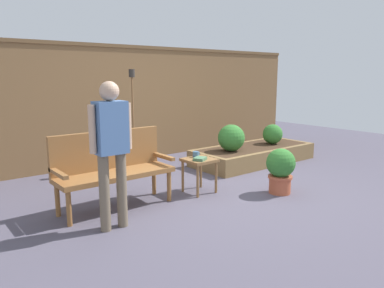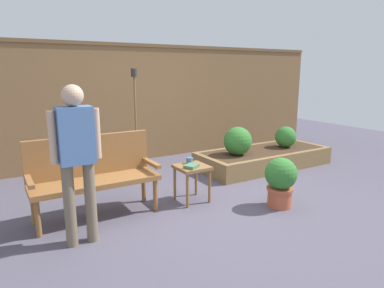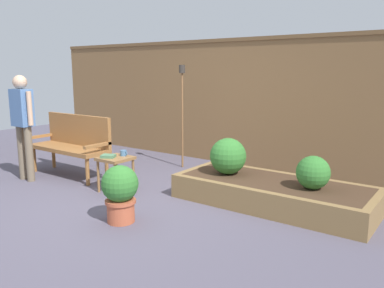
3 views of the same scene
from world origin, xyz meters
TOP-DOWN VIEW (x-y plane):
  - ground_plane at (0.00, 0.00)m, footprint 14.00×14.00m
  - fence_back at (0.00, 2.60)m, footprint 8.40×0.14m
  - garden_bench at (-1.52, 0.46)m, footprint 1.44×0.48m
  - side_table at (-0.32, 0.22)m, footprint 0.40×0.40m
  - cup_on_table at (-0.28, 0.34)m, footprint 0.12×0.09m
  - book_on_table at (-0.37, 0.15)m, footprint 0.22×0.21m
  - potted_boxwood at (0.53, -0.51)m, footprint 0.40×0.40m
  - raised_planter_bed at (1.63, 0.98)m, footprint 2.40×1.00m
  - shrub_near_bench at (1.00, 0.95)m, footprint 0.47×0.47m
  - shrub_far_corner at (2.12, 0.95)m, footprint 0.38×0.38m
  - tiki_torch at (-0.43, 1.84)m, footprint 0.10×0.10m
  - person_by_bench at (-1.83, -0.17)m, footprint 0.47×0.20m

SIDE VIEW (x-z plane):
  - ground_plane at x=0.00m, z-range 0.00..0.00m
  - raised_planter_bed at x=1.63m, z-range 0.00..0.30m
  - potted_boxwood at x=0.53m, z-range 0.04..0.66m
  - side_table at x=-0.32m, z-range 0.16..0.64m
  - shrub_far_corner at x=2.12m, z-range 0.30..0.68m
  - book_on_table at x=-0.37m, z-range 0.48..0.52m
  - cup_on_table at x=-0.28m, z-range 0.48..0.56m
  - shrub_near_bench at x=1.00m, z-range 0.30..0.77m
  - garden_bench at x=-1.52m, z-range 0.07..1.01m
  - person_by_bench at x=-1.83m, z-range 0.15..1.71m
  - fence_back at x=0.00m, z-range 0.01..2.17m
  - tiki_torch at x=-0.43m, z-range 0.32..2.03m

